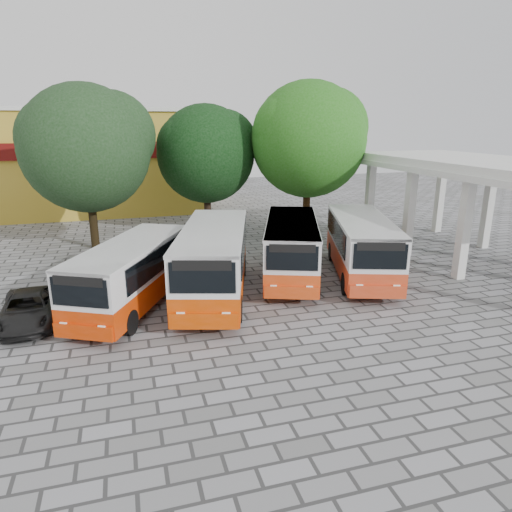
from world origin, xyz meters
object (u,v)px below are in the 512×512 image
object	(u,v)px
bus_centre_left	(214,257)
bus_far_left	(131,271)
bus_far_right	(362,243)
parked_car	(28,309)
bus_centre_right	(291,245)

from	to	relation	value
bus_centre_left	bus_far_left	bearing A→B (deg)	-158.90
bus_far_right	parked_car	xyz separation A→B (m)	(-14.50, -1.49, -1.08)
bus_centre_left	bus_far_right	bearing A→B (deg)	21.38
bus_centre_right	parked_car	size ratio (longest dim) A/B	2.01
bus_far_left	bus_centre_left	size ratio (longest dim) A/B	0.90
bus_centre_left	parked_car	world-z (taller)	bus_centre_left
bus_centre_right	bus_far_right	bearing A→B (deg)	6.29
bus_far_left	bus_far_right	size ratio (longest dim) A/B	0.94
bus_far_left	parked_car	bearing A→B (deg)	-144.73
bus_far_left	bus_centre_right	bearing A→B (deg)	40.28
bus_far_left	parked_car	xyz separation A→B (m)	(-3.80, -0.55, -0.96)
bus_far_left	bus_centre_right	distance (m)	7.63
bus_centre_right	bus_far_right	distance (m)	3.37
bus_far_left	bus_centre_left	bearing A→B (deg)	31.88
bus_centre_right	bus_far_right	size ratio (longest dim) A/B	0.98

